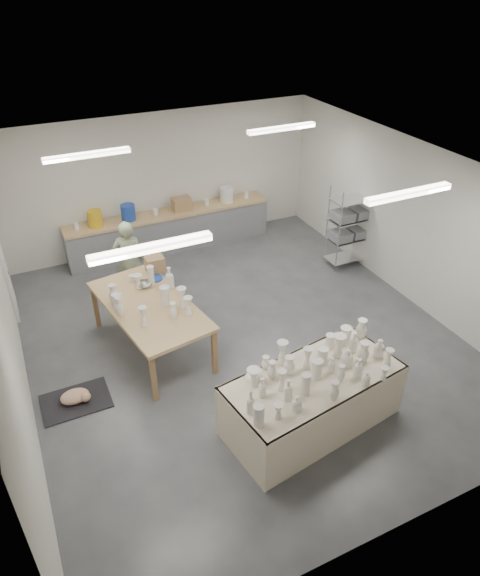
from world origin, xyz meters
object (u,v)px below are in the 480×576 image
drying_table (312,398)px  red_stool (128,276)px  potter (129,260)px  work_table (150,300)px

drying_table → red_stool: (-1.40, 4.58, -0.16)m
drying_table → potter: potter is taller
work_table → potter: (0.08, 1.64, -0.10)m
work_table → red_stool: size_ratio=5.56×
work_table → red_stool: 2.01m
drying_table → potter: bearing=99.3°
work_table → potter: 1.65m
drying_table → red_stool: drying_table is taller
drying_table → work_table: size_ratio=1.02×
work_table → drying_table: bearing=-70.5°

